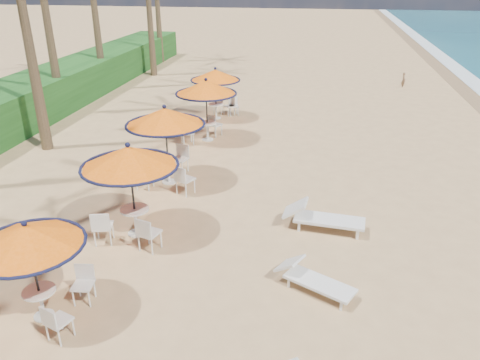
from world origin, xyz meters
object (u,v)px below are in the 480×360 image
object	(u,v)px
lounger_mid	(312,278)
station_3	(206,93)
station_2	(166,127)
station_1	(129,167)
station_4	(217,81)
station_0	(32,245)
lounger_far	(321,217)

from	to	relation	value
lounger_mid	station_3	bearing A→B (deg)	144.01
lounger_mid	station_2	bearing A→B (deg)	162.05
station_1	station_2	xyz separation A→B (m)	(-0.14, 3.39, -0.04)
station_1	lounger_mid	world-z (taller)	station_1
station_3	lounger_mid	world-z (taller)	station_3
station_1	station_4	xyz separation A→B (m)	(-0.12, 10.90, -0.23)
station_2	station_4	world-z (taller)	station_2
station_0	station_1	world-z (taller)	station_1
station_1	station_3	xyz separation A→B (m)	(0.10, 7.73, -0.02)
station_1	station_4	size ratio (longest dim) A/B	1.08
station_3	lounger_far	distance (m)	8.26
station_3	station_4	size ratio (longest dim) A/B	1.07
station_3	lounger_mid	bearing A→B (deg)	-63.53
station_0	station_2	xyz separation A→B (m)	(0.46, 6.76, 0.23)
station_3	lounger_far	xyz separation A→B (m)	(4.77, -6.55, -1.61)
station_1	station_2	world-z (taller)	station_2
station_1	station_3	world-z (taller)	station_1
station_1	station_3	bearing A→B (deg)	89.28
station_1	station_3	distance (m)	7.73
station_2	station_4	xyz separation A→B (m)	(0.02, 7.52, -0.18)
station_0	lounger_mid	size ratio (longest dim) A/B	1.20
station_1	lounger_mid	bearing A→B (deg)	-18.23
station_0	station_3	size ratio (longest dim) A/B	0.87
station_2	lounger_mid	world-z (taller)	station_2
station_3	station_2	bearing A→B (deg)	-93.11
lounger_far	station_3	bearing A→B (deg)	131.68
station_4	station_2	bearing A→B (deg)	-90.12
station_0	lounger_mid	distance (m)	5.79
station_1	station_4	bearing A→B (deg)	90.65
station_4	lounger_far	bearing A→B (deg)	-62.85
station_0	lounger_far	size ratio (longest dim) A/B	1.00
station_2	lounger_far	distance (m)	5.69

